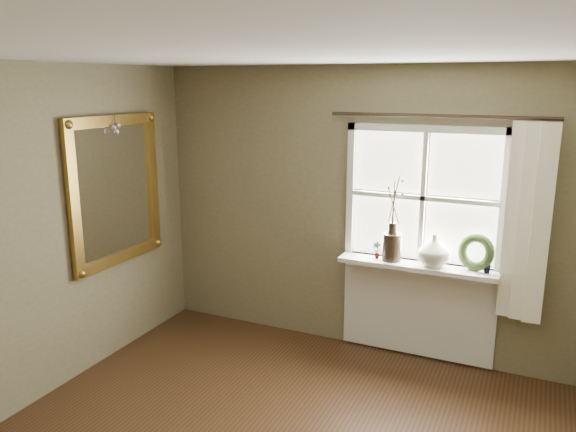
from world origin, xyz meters
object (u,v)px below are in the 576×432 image
at_px(dark_jug, 392,247).
at_px(cream_vase, 434,250).
at_px(gilt_mirror, 116,190).
at_px(wreath, 476,256).

bearing_deg(dark_jug, cream_vase, 0.00).
bearing_deg(gilt_mirror, cream_vase, 17.99).
bearing_deg(wreath, gilt_mirror, -144.65).
height_order(cream_vase, gilt_mirror, gilt_mirror).
bearing_deg(wreath, dark_jug, -158.17).
bearing_deg(cream_vase, gilt_mirror, -162.01).
distance_m(cream_vase, gilt_mirror, 2.82).
height_order(dark_jug, wreath, wreath).
relative_size(dark_jug, cream_vase, 0.88).
height_order(wreath, gilt_mirror, gilt_mirror).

